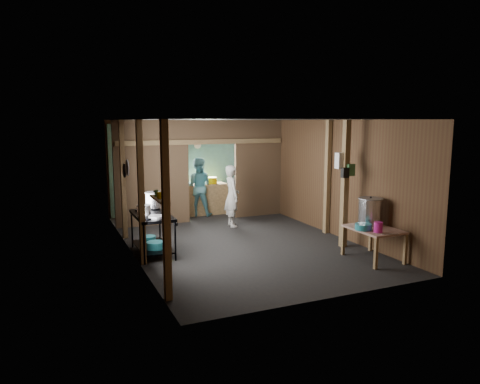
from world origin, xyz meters
name	(u,v)px	position (x,y,z in m)	size (l,w,h in m)	color
floor	(236,240)	(0.00, 0.00, 0.00)	(4.50, 7.00, 0.00)	black
ceiling	(236,120)	(0.00, 0.00, 2.60)	(4.50, 7.00, 0.00)	black
wall_back	(188,166)	(0.00, 3.50, 1.30)	(4.50, 0.00, 2.60)	#47311C
wall_front	(332,212)	(0.00, -3.50, 1.30)	(4.50, 0.00, 2.60)	#47311C
wall_left	(129,188)	(-2.25, 0.00, 1.30)	(0.00, 7.00, 2.60)	#47311C
wall_right	(325,176)	(2.25, 0.00, 1.30)	(0.00, 7.00, 2.60)	#47311C
partition_left	(152,173)	(-1.32, 2.20, 1.30)	(1.85, 0.10, 2.60)	#4D3522
partition_right	(258,168)	(1.57, 2.20, 1.30)	(1.35, 0.10, 2.60)	#4D3522
partition_header	(212,132)	(0.25, 2.20, 2.30)	(1.30, 0.10, 0.60)	#4D3522
turquoise_panel	(189,168)	(0.00, 3.44, 1.25)	(4.40, 0.06, 2.50)	#63A7A5
back_counter	(205,199)	(0.30, 2.95, 0.42)	(1.20, 0.50, 0.85)	#A4804C
wall_clock	(198,145)	(0.25, 3.40, 1.90)	(0.20, 0.20, 0.03)	white
post_left_a	(166,212)	(-2.18, -2.60, 1.30)	(0.10, 0.12, 2.60)	#A4804C
post_left_b	(141,193)	(-2.18, -0.80, 1.30)	(0.10, 0.12, 2.60)	#A4804C
post_left_c	(123,180)	(-2.18, 1.20, 1.30)	(0.10, 0.12, 2.60)	#A4804C
post_right	(327,177)	(2.18, -0.20, 1.30)	(0.10, 0.12, 2.60)	#A4804C
post_free	(345,184)	(1.85, -1.30, 1.30)	(0.12, 0.12, 2.60)	#A4804C
cross_beam	(203,142)	(0.00, 2.15, 2.05)	(4.40, 0.12, 0.12)	#A4804C
pan_lid_big	(127,168)	(-2.21, 0.40, 1.65)	(0.34, 0.34, 0.03)	gray
pan_lid_small	(124,170)	(-2.21, 0.80, 1.55)	(0.30, 0.30, 0.03)	black
wall_shelf	(160,199)	(-2.15, -2.10, 1.40)	(0.14, 0.80, 0.03)	#A4804C
jar_white	(164,198)	(-2.15, -2.35, 1.47)	(0.07, 0.07, 0.10)	white
jar_yellow	(160,195)	(-2.15, -2.10, 1.47)	(0.08, 0.08, 0.10)	#B49400
jar_green	(156,193)	(-2.15, -1.88, 1.47)	(0.06, 0.06, 0.10)	#336837
bag_white	(341,161)	(1.80, -1.22, 1.78)	(0.22, 0.15, 0.32)	white
bag_green	(350,170)	(1.92, -1.36, 1.60)	(0.16, 0.12, 0.24)	#336837
bag_black	(345,173)	(1.78, -1.38, 1.55)	(0.14, 0.10, 0.20)	black
gas_range	(153,234)	(-1.88, -0.24, 0.40)	(0.69, 1.34, 0.79)	black
prep_table	(373,244)	(1.83, -2.26, 0.30)	(0.74, 1.02, 0.60)	tan
stove_pot_large	(154,201)	(-1.71, 0.30, 0.95)	(0.36, 0.36, 0.36)	silver
stove_pot_med	(144,211)	(-2.05, -0.34, 0.89)	(0.27, 0.27, 0.23)	silver
frying_pan	(157,217)	(-1.88, -0.66, 0.82)	(0.31, 0.53, 0.07)	gray
blue_tub_front	(155,245)	(-1.88, -0.45, 0.22)	(0.33, 0.33, 0.14)	teal
blue_tub_back	(149,239)	(-1.88, 0.12, 0.21)	(0.28, 0.28, 0.11)	teal
stock_pot	(370,212)	(1.96, -1.98, 0.85)	(0.47, 0.47, 0.54)	silver
wash_basin	(363,227)	(1.57, -2.27, 0.66)	(0.30, 0.30, 0.11)	teal
pink_bucket	(378,227)	(1.69, -2.53, 0.69)	(0.16, 0.16, 0.19)	#BC1C83
knife	(390,234)	(1.78, -2.74, 0.61)	(0.30, 0.04, 0.01)	silver
yellow_tub	(211,180)	(0.49, 2.95, 0.94)	(0.32, 0.32, 0.18)	#B49400
red_cup	(197,182)	(0.08, 2.95, 0.92)	(0.11, 0.11, 0.13)	#9B492A
cook	(232,196)	(0.43, 1.30, 0.76)	(0.55, 0.36, 1.51)	beige
worker_back	(198,187)	(0.06, 2.83, 0.80)	(0.78, 0.60, 1.60)	teal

